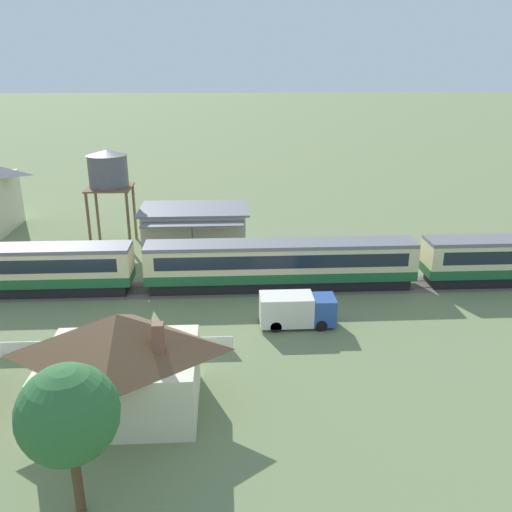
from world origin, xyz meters
name	(u,v)px	position (x,y,z in m)	size (l,w,h in m)	color
passenger_train	(284,263)	(-22.55, 0.91, 2.19)	(114.46, 2.94, 3.95)	#1E6033
railway_track	(190,289)	(-30.26, 0.91, 0.01)	(159.87, 3.60, 0.04)	#665B51
station_building	(195,231)	(-30.24, 9.77, 2.33)	(10.31, 7.45, 4.60)	beige
water_tower	(108,171)	(-38.66, 12.91, 7.62)	(4.32, 4.32, 9.67)	brown
cottage_brown_roof	(121,361)	(-32.83, -15.22, 2.94)	(8.54, 6.39, 5.65)	beige
delivery_truck_blue	(296,310)	(-22.38, -5.96, 1.23)	(5.32, 2.11, 2.33)	#2D519E
yard_tree_0	(68,415)	(-33.43, -22.30, 4.79)	(4.01, 4.01, 6.82)	#4C3823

